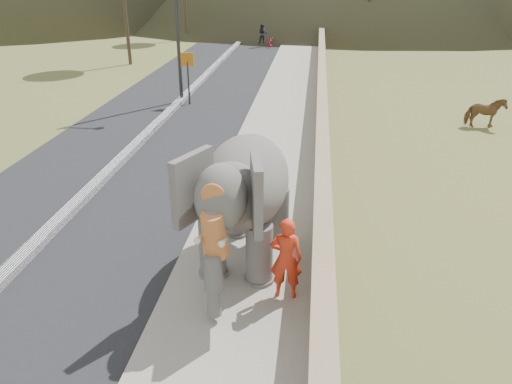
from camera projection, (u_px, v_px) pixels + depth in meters
The scene contains 9 objects.
ground at pixel (245, 267), 11.06m from camera, with size 160.00×160.00×0.00m, color olive.
road at pixel (159, 125), 20.60m from camera, with size 7.00×120.00×0.03m, color black.
median at pixel (159, 123), 20.56m from camera, with size 0.35×120.00×0.22m, color black.
walkway at pixel (280, 128), 20.03m from camera, with size 3.00×120.00×0.15m, color #9E9687.
parapet at pixel (321, 118), 19.66m from camera, with size 0.30×120.00×1.10m, color tan.
signboard at pixel (188, 70), 22.84m from camera, with size 0.60×0.08×2.40m.
cow at pixel (485, 113), 20.02m from camera, with size 0.67×1.47×1.24m, color brown.
elephant_and_man at pixel (247, 198), 10.62m from camera, with size 2.49×4.18×2.87m.
motorcyclist at pixel (267, 38), 38.79m from camera, with size 1.28×1.57×1.75m.
Camera 1 is at (1.34, -9.24, 6.16)m, focal length 35.00 mm.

